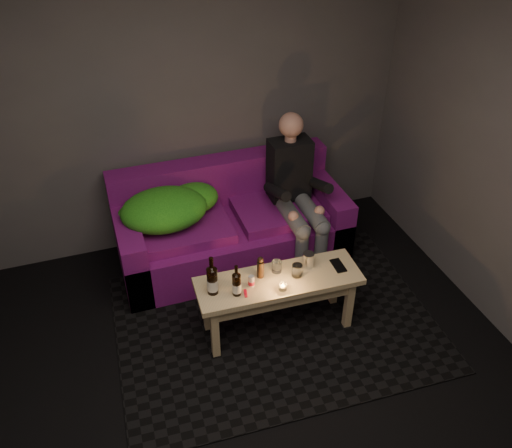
{
  "coord_description": "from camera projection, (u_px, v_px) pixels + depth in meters",
  "views": [
    {
      "loc": [
        -0.65,
        -1.8,
        3.01
      ],
      "look_at": [
        0.48,
        1.46,
        0.54
      ],
      "focal_mm": 38.0,
      "sensor_mm": 36.0,
      "label": 1
    }
  ],
  "objects": [
    {
      "name": "tumbler_front",
      "position": [
        297.0,
        270.0,
        3.81
      ],
      "size": [
        0.09,
        0.09,
        0.09
      ],
      "primitive_type": "cylinder",
      "rotation": [
        0.0,
        0.0,
        0.16
      ],
      "color": "white",
      "rests_on": "coffee_table"
    },
    {
      "name": "room",
      "position": [
        231.0,
        172.0,
        2.72
      ],
      "size": [
        4.5,
        4.5,
        4.5
      ],
      "color": "silver",
      "rests_on": "ground"
    },
    {
      "name": "floor",
      "position": [
        260.0,
        442.0,
        3.31
      ],
      "size": [
        4.5,
        4.5,
        0.0
      ],
      "primitive_type": "plane",
      "color": "black",
      "rests_on": "ground"
    },
    {
      "name": "green_blanket",
      "position": [
        169.0,
        207.0,
        4.31
      ],
      "size": [
        0.83,
        0.57,
        0.28
      ],
      "color": "#1A7715",
      "rests_on": "sofa"
    },
    {
      "name": "beer_bottle_a",
      "position": [
        212.0,
        280.0,
        3.63
      ],
      "size": [
        0.08,
        0.08,
        0.3
      ],
      "color": "black",
      "rests_on": "coffee_table"
    },
    {
      "name": "pepper_mill",
      "position": [
        260.0,
        269.0,
        3.79
      ],
      "size": [
        0.06,
        0.06,
        0.13
      ],
      "primitive_type": "cylinder",
      "rotation": [
        0.0,
        0.0,
        0.37
      ],
      "color": "black",
      "rests_on": "coffee_table"
    },
    {
      "name": "person",
      "position": [
        296.0,
        190.0,
        4.44
      ],
      "size": [
        0.34,
        0.79,
        1.26
      ],
      "color": "black",
      "rests_on": "sofa"
    },
    {
      "name": "red_lighter",
      "position": [
        246.0,
        293.0,
        3.68
      ],
      "size": [
        0.03,
        0.07,
        0.01
      ],
      "primitive_type": "cube",
      "rotation": [
        0.0,
        0.0,
        -0.2
      ],
      "color": "red",
      "rests_on": "coffee_table"
    },
    {
      "name": "tumbler_back",
      "position": [
        277.0,
        266.0,
        3.85
      ],
      "size": [
        0.08,
        0.08,
        0.09
      ],
      "primitive_type": "cylinder",
      "rotation": [
        0.0,
        0.0,
        -0.16
      ],
      "color": "white",
      "rests_on": "coffee_table"
    },
    {
      "name": "smartphone",
      "position": [
        338.0,
        266.0,
        3.92
      ],
      "size": [
        0.08,
        0.16,
        0.01
      ],
      "primitive_type": "cube",
      "rotation": [
        0.0,
        0.0,
        -0.03
      ],
      "color": "black",
      "rests_on": "coffee_table"
    },
    {
      "name": "rug",
      "position": [
        275.0,
        322.0,
        4.12
      ],
      "size": [
        2.43,
        1.82,
        0.01
      ],
      "primitive_type": "cube",
      "rotation": [
        0.0,
        0.0,
        -0.04
      ],
      "color": "black",
      "rests_on": "floor"
    },
    {
      "name": "sofa",
      "position": [
        230.0,
        227.0,
        4.63
      ],
      "size": [
        1.89,
        0.85,
        0.81
      ],
      "color": "#740F64",
      "rests_on": "floor"
    },
    {
      "name": "coffee_table",
      "position": [
        279.0,
        288.0,
        3.86
      ],
      "size": [
        1.19,
        0.43,
        0.48
      ],
      "rotation": [
        0.0,
        0.0,
        -0.04
      ],
      "color": "tan",
      "rests_on": "rug"
    },
    {
      "name": "tealight",
      "position": [
        283.0,
        287.0,
        3.71
      ],
      "size": [
        0.06,
        0.06,
        0.04
      ],
      "color": "white",
      "rests_on": "coffee_table"
    },
    {
      "name": "steel_cup",
      "position": [
        308.0,
        260.0,
        3.89
      ],
      "size": [
        0.11,
        0.11,
        0.11
      ],
      "primitive_type": "cylinder",
      "rotation": [
        0.0,
        0.0,
        0.37
      ],
      "color": "silver",
      "rests_on": "coffee_table"
    },
    {
      "name": "salt_shaker",
      "position": [
        251.0,
        281.0,
        3.72
      ],
      "size": [
        0.04,
        0.04,
        0.09
      ],
      "primitive_type": "cylinder",
      "rotation": [
        0.0,
        0.0,
        0.08
      ],
      "color": "silver",
      "rests_on": "coffee_table"
    },
    {
      "name": "beer_bottle_b",
      "position": [
        237.0,
        284.0,
        3.63
      ],
      "size": [
        0.06,
        0.06,
        0.25
      ],
      "color": "black",
      "rests_on": "coffee_table"
    }
  ]
}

